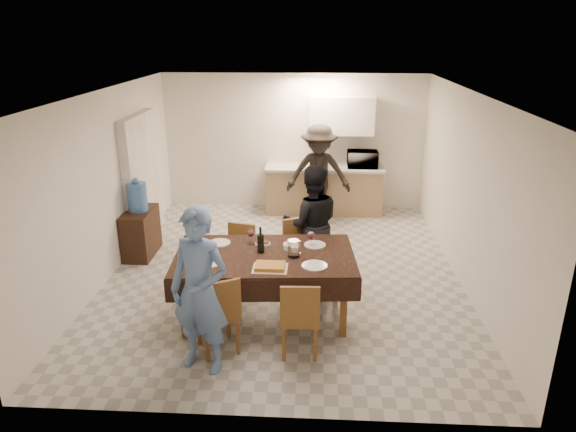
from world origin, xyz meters
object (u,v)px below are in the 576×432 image
at_px(microwave, 363,159).
at_px(person_near, 200,291).
at_px(wine_bottle, 261,240).
at_px(savoury_tart, 270,266).
at_px(water_jug, 137,197).
at_px(person_far, 312,224).
at_px(person_kitchen, 319,174).
at_px(dining_table, 265,257).
at_px(water_pitcher, 294,249).
at_px(console, 141,233).

relative_size(microwave, person_near, 0.32).
height_order(wine_bottle, savoury_tart, wine_bottle).
height_order(water_jug, microwave, microwave).
distance_m(person_far, person_kitchen, 2.40).
relative_size(dining_table, wine_bottle, 6.76).
relative_size(water_pitcher, person_near, 0.12).
height_order(microwave, person_kitchen, person_kitchen).
bearing_deg(wine_bottle, person_far, 59.04).
height_order(water_jug, person_far, person_far).
distance_m(savoury_tart, person_near, 0.93).
bearing_deg(microwave, dining_table, 69.33).
distance_m(water_pitcher, savoury_tart, 0.42).
bearing_deg(person_kitchen, water_jug, -148.14).
bearing_deg(person_kitchen, microwave, 28.65).
bearing_deg(water_jug, dining_table, -39.13).
height_order(dining_table, water_pitcher, water_pitcher).
bearing_deg(person_kitchen, savoury_tart, -98.13).
height_order(dining_table, console, dining_table).
bearing_deg(wine_bottle, savoury_tart, -70.77).
bearing_deg(person_far, microwave, -113.93).
height_order(dining_table, water_jug, water_jug).
bearing_deg(person_far, wine_bottle, 53.02).
distance_m(console, water_pitcher, 3.10).
bearing_deg(person_near, person_far, 80.43).
distance_m(dining_table, person_kitchen, 3.51).
bearing_deg(person_near, console, 137.59).
distance_m(wine_bottle, person_kitchen, 3.47).
bearing_deg(dining_table, console, 136.93).
xyz_separation_m(wine_bottle, person_near, (-0.50, -1.10, -0.11)).
xyz_separation_m(wine_bottle, savoury_tart, (0.15, -0.43, -0.14)).
height_order(console, water_pitcher, water_pitcher).
bearing_deg(wine_bottle, dining_table, -45.00).
distance_m(console, wine_bottle, 2.74).
xyz_separation_m(console, microwave, (3.59, 2.17, 0.70)).
distance_m(wine_bottle, person_near, 1.21).
xyz_separation_m(dining_table, wine_bottle, (-0.05, 0.05, 0.20)).
height_order(wine_bottle, water_pitcher, wine_bottle).
relative_size(person_near, person_far, 1.07).
bearing_deg(water_pitcher, wine_bottle, 165.96).
bearing_deg(dining_table, water_pitcher, -12.07).
bearing_deg(person_near, dining_table, 80.43).
height_order(console, person_near, person_near).
xyz_separation_m(wine_bottle, water_pitcher, (0.40, -0.10, -0.06)).
bearing_deg(wine_bottle, microwave, 68.43).
distance_m(person_near, person_kitchen, 4.65).
height_order(dining_table, microwave, microwave).
xyz_separation_m(console, wine_bottle, (2.07, -1.68, 0.63)).
height_order(water_jug, water_pitcher, water_jug).
xyz_separation_m(person_far, person_kitchen, (0.10, 2.40, 0.06)).
height_order(console, water_jug, water_jug).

